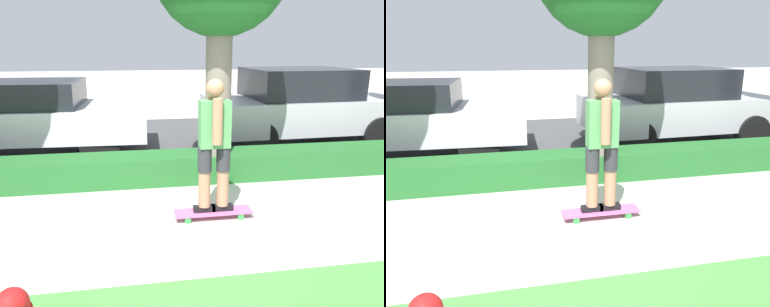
{
  "view_description": "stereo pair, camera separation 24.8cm",
  "coord_description": "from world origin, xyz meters",
  "views": [
    {
      "loc": [
        -0.6,
        -3.84,
        1.99
      ],
      "look_at": [
        0.13,
        0.6,
        0.71
      ],
      "focal_mm": 35.0,
      "sensor_mm": 36.0,
      "label": 1
    },
    {
      "loc": [
        -0.84,
        -3.79,
        1.99
      ],
      "look_at": [
        0.13,
        0.6,
        0.71
      ],
      "focal_mm": 35.0,
      "sensor_mm": 36.0,
      "label": 2
    }
  ],
  "objects": [
    {
      "name": "parked_car_front",
      "position": [
        -2.6,
        3.53,
        0.75
      ],
      "size": [
        4.59,
        2.0,
        1.39
      ],
      "rotation": [
        0.0,
        0.0,
        -0.04
      ],
      "color": "silver",
      "rests_on": "ground_plane"
    },
    {
      "name": "hedge_row",
      "position": [
        0.0,
        1.6,
        0.21
      ],
      "size": [
        16.13,
        0.6,
        0.43
      ],
      "color": "#236028",
      "rests_on": "ground_plane"
    },
    {
      "name": "ground_plane",
      "position": [
        0.0,
        0.0,
        0.0
      ],
      "size": [
        60.0,
        60.0,
        0.0
      ],
      "primitive_type": "plane",
      "color": "#BCB7AD"
    },
    {
      "name": "street_asphalt",
      "position": [
        0.0,
        4.2,
        0.0
      ],
      "size": [
        16.13,
        5.0,
        0.01
      ],
      "color": "#474749",
      "rests_on": "ground_plane"
    },
    {
      "name": "skater_person",
      "position": [
        0.32,
        0.2,
        0.93
      ],
      "size": [
        0.48,
        0.4,
        1.56
      ],
      "color": "black",
      "rests_on": "skateboard"
    },
    {
      "name": "skateboard",
      "position": [
        0.32,
        0.2,
        0.08
      ],
      "size": [
        0.94,
        0.24,
        0.1
      ],
      "color": "#DB5B93",
      "rests_on": "ground_plane"
    },
    {
      "name": "parked_car_middle",
      "position": [
        2.91,
        3.53,
        0.81
      ],
      "size": [
        4.02,
        2.1,
        1.57
      ],
      "rotation": [
        0.0,
        0.0,
        0.04
      ],
      "color": "#B7B7BC",
      "rests_on": "ground_plane"
    }
  ]
}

